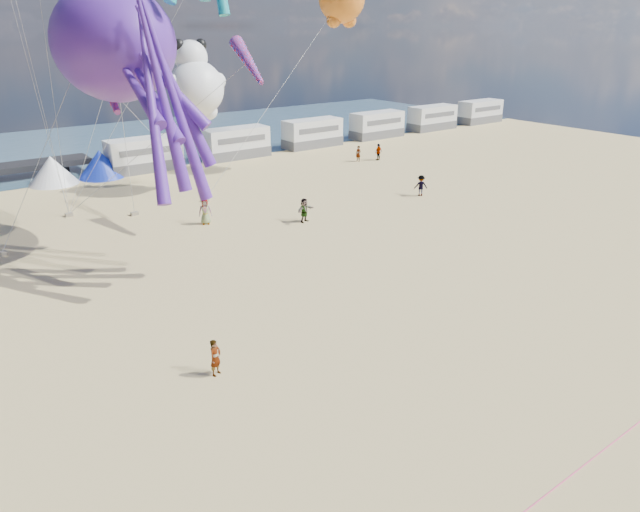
% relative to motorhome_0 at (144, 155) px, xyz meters
% --- Properties ---
extents(ground, '(120.00, 120.00, 0.00)m').
position_rel_motorhome_0_xyz_m(ground, '(-6.00, -40.00, -1.50)').
color(ground, '#D9C07D').
rests_on(ground, ground).
extents(water, '(120.00, 120.00, 0.00)m').
position_rel_motorhome_0_xyz_m(water, '(-6.00, 15.00, -1.48)').
color(water, '#355366').
rests_on(water, ground).
extents(motorhome_0, '(6.60, 2.50, 3.00)m').
position_rel_motorhome_0_xyz_m(motorhome_0, '(0.00, 0.00, 0.00)').
color(motorhome_0, silver).
rests_on(motorhome_0, ground).
extents(motorhome_1, '(6.60, 2.50, 3.00)m').
position_rel_motorhome_0_xyz_m(motorhome_1, '(9.50, 0.00, 0.00)').
color(motorhome_1, silver).
rests_on(motorhome_1, ground).
extents(motorhome_2, '(6.60, 2.50, 3.00)m').
position_rel_motorhome_0_xyz_m(motorhome_2, '(19.00, 0.00, 0.00)').
color(motorhome_2, silver).
rests_on(motorhome_2, ground).
extents(motorhome_3, '(6.60, 2.50, 3.00)m').
position_rel_motorhome_0_xyz_m(motorhome_3, '(28.50, 0.00, 0.00)').
color(motorhome_3, silver).
rests_on(motorhome_3, ground).
extents(motorhome_4, '(6.60, 2.50, 3.00)m').
position_rel_motorhome_0_xyz_m(motorhome_4, '(38.00, 0.00, 0.00)').
color(motorhome_4, silver).
rests_on(motorhome_4, ground).
extents(motorhome_5, '(6.60, 2.50, 3.00)m').
position_rel_motorhome_0_xyz_m(motorhome_5, '(47.50, 0.00, 0.00)').
color(motorhome_5, silver).
rests_on(motorhome_5, ground).
extents(tent_white, '(4.00, 4.00, 2.40)m').
position_rel_motorhome_0_xyz_m(tent_white, '(-8.00, 0.00, -0.30)').
color(tent_white, white).
rests_on(tent_white, ground).
extents(tent_blue, '(4.00, 4.00, 2.40)m').
position_rel_motorhome_0_xyz_m(tent_blue, '(-4.00, 0.00, -0.30)').
color(tent_blue, '#1933CC').
rests_on(tent_blue, ground).
extents(rope_line, '(34.00, 0.03, 0.03)m').
position_rel_motorhome_0_xyz_m(rope_line, '(-6.00, -45.00, -1.48)').
color(rope_line, '#F2338C').
rests_on(rope_line, ground).
extents(standing_person, '(0.65, 0.56, 1.49)m').
position_rel_motorhome_0_xyz_m(standing_person, '(-10.06, -33.90, -0.75)').
color(standing_person, tan).
rests_on(standing_person, ground).
extents(beachgoer_2, '(1.00, 0.94, 1.63)m').
position_rel_motorhome_0_xyz_m(beachgoer_2, '(14.30, -21.00, -0.68)').
color(beachgoer_2, '#7F6659').
rests_on(beachgoer_2, ground).
extents(beachgoer_3, '(1.16, 0.80, 1.65)m').
position_rel_motorhome_0_xyz_m(beachgoer_3, '(20.26, -9.44, -0.68)').
color(beachgoer_3, '#7F6659').
rests_on(beachgoer_3, ground).
extents(beachgoer_4, '(1.04, 0.64, 1.66)m').
position_rel_motorhome_0_xyz_m(beachgoer_4, '(3.23, -20.86, -0.67)').
color(beachgoer_4, '#7F6659').
rests_on(beachgoer_4, ground).
extents(beachgoer_5, '(0.81, 1.49, 1.53)m').
position_rel_motorhome_0_xyz_m(beachgoer_5, '(18.30, -8.67, -0.74)').
color(beachgoer_5, '#7F6659').
rests_on(beachgoer_5, ground).
extents(beachgoer_6, '(0.77, 0.66, 1.77)m').
position_rel_motorhome_0_xyz_m(beachgoer_6, '(-2.37, -17.26, -0.61)').
color(beachgoer_6, '#7F6659').
rests_on(beachgoer_6, ground).
extents(sandbag_a, '(0.50, 0.35, 0.22)m').
position_rel_motorhome_0_xyz_m(sandbag_a, '(-14.47, -15.37, -1.39)').
color(sandbag_a, gray).
rests_on(sandbag_a, ground).
extents(sandbag_b, '(0.50, 0.35, 0.22)m').
position_rel_motorhome_0_xyz_m(sandbag_b, '(-5.57, -12.47, -1.39)').
color(sandbag_b, gray).
rests_on(sandbag_b, ground).
extents(sandbag_c, '(0.50, 0.35, 0.22)m').
position_rel_motorhome_0_xyz_m(sandbag_c, '(-0.04, -12.38, -1.39)').
color(sandbag_c, gray).
rests_on(sandbag_c, ground).
extents(sandbag_d, '(0.50, 0.35, 0.22)m').
position_rel_motorhome_0_xyz_m(sandbag_d, '(1.26, -9.37, -1.39)').
color(sandbag_d, gray).
rests_on(sandbag_d, ground).
extents(sandbag_e, '(0.50, 0.35, 0.22)m').
position_rel_motorhome_0_xyz_m(sandbag_e, '(-9.36, -9.95, -1.39)').
color(sandbag_e, gray).
rests_on(sandbag_e, ground).
extents(kite_octopus_purple, '(8.93, 12.26, 12.88)m').
position_rel_motorhome_0_xyz_m(kite_octopus_purple, '(-7.35, -18.01, 10.07)').
color(kite_octopus_purple, '#512394').
extents(kite_panda, '(5.59, 5.33, 7.11)m').
position_rel_motorhome_0_xyz_m(kite_panda, '(1.38, -9.30, 6.50)').
color(kite_panda, white).
extents(windsock_mid, '(1.86, 6.17, 6.09)m').
position_rel_motorhome_0_xyz_m(windsock_mid, '(-7.20, -15.37, 7.70)').
color(windsock_mid, red).
extents(windsock_right, '(1.61, 4.63, 4.54)m').
position_rel_motorhome_0_xyz_m(windsock_right, '(0.22, -19.42, 8.91)').
color(windsock_right, red).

